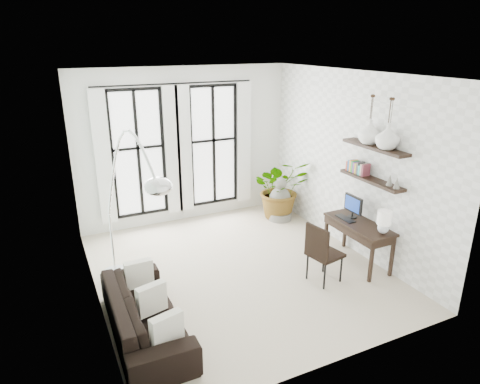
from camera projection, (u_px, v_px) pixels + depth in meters
floor at (238, 269)px, 7.24m from camera, size 5.00×5.00×0.00m
ceiling at (237, 74)px, 6.17m from camera, size 5.00×5.00×0.00m
wall_left at (87, 202)px, 5.79m from camera, size 0.00×5.00×5.00m
wall_right at (351, 163)px, 7.62m from camera, size 0.00×5.00×5.00m
wall_back at (186, 146)px, 8.83m from camera, size 4.50×0.00×4.50m
windows at (178, 150)px, 8.70m from camera, size 3.26×0.13×2.65m
wall_shelves at (371, 166)px, 6.97m from camera, size 0.25×1.30×0.60m
sofa at (145, 313)px, 5.56m from camera, size 0.87×2.14×0.62m
throw_pillows at (151, 299)px, 5.54m from camera, size 0.40×1.52×0.40m
plant at (281, 188)px, 9.18m from camera, size 1.44×1.33×1.33m
desk at (361, 227)px, 7.17m from camera, size 0.54×1.28×1.15m
desk_chair at (321, 250)px, 6.68m from camera, size 0.55×0.55×0.99m
arc_lamp at (128, 171)px, 5.75m from camera, size 0.77×1.97×2.59m
buddha at (280, 202)px, 9.16m from camera, size 0.52×0.52×0.93m
vase_a at (388, 137)px, 6.54m from camera, size 0.37×0.37×0.38m
vase_b at (370, 132)px, 6.88m from camera, size 0.37×0.37×0.38m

